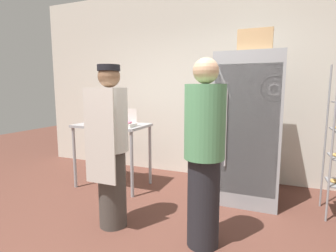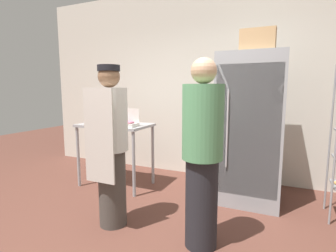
{
  "view_description": "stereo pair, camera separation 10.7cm",
  "coord_description": "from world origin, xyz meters",
  "px_view_note": "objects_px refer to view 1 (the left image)",
  "views": [
    {
      "loc": [
        1.05,
        -1.93,
        1.44
      ],
      "look_at": [
        0.01,
        0.66,
        1.05
      ],
      "focal_mm": 28.0,
      "sensor_mm": 36.0,
      "label": 1
    },
    {
      "loc": [
        1.15,
        -1.88,
        1.44
      ],
      "look_at": [
        0.01,
        0.66,
        1.05
      ],
      "focal_mm": 28.0,
      "sensor_mm": 36.0,
      "label": 2
    }
  ],
  "objects_px": {
    "blender_pitcher": "(117,114)",
    "cardboard_storage_box": "(256,41)",
    "donut_box": "(126,123)",
    "person_baker": "(111,145)",
    "refrigerator": "(248,129)",
    "person_customer": "(204,153)"
  },
  "relations": [
    {
      "from": "blender_pitcher",
      "to": "cardboard_storage_box",
      "type": "relative_size",
      "value": 0.75
    },
    {
      "from": "refrigerator",
      "to": "blender_pitcher",
      "type": "relative_size",
      "value": 6.28
    },
    {
      "from": "cardboard_storage_box",
      "to": "person_customer",
      "type": "bearing_deg",
      "value": -105.37
    },
    {
      "from": "refrigerator",
      "to": "cardboard_storage_box",
      "type": "xyz_separation_m",
      "value": [
        0.05,
        -0.1,
        1.07
      ]
    },
    {
      "from": "refrigerator",
      "to": "blender_pitcher",
      "type": "bearing_deg",
      "value": -178.37
    },
    {
      "from": "cardboard_storage_box",
      "to": "person_baker",
      "type": "xyz_separation_m",
      "value": [
        -1.29,
        -1.16,
        -1.13
      ]
    },
    {
      "from": "donut_box",
      "to": "cardboard_storage_box",
      "type": "relative_size",
      "value": 0.64
    },
    {
      "from": "refrigerator",
      "to": "cardboard_storage_box",
      "type": "relative_size",
      "value": 4.72
    },
    {
      "from": "cardboard_storage_box",
      "to": "donut_box",
      "type": "bearing_deg",
      "value": -169.43
    },
    {
      "from": "refrigerator",
      "to": "person_baker",
      "type": "height_order",
      "value": "refrigerator"
    },
    {
      "from": "person_baker",
      "to": "cardboard_storage_box",
      "type": "bearing_deg",
      "value": 41.94
    },
    {
      "from": "cardboard_storage_box",
      "to": "person_customer",
      "type": "height_order",
      "value": "cardboard_storage_box"
    },
    {
      "from": "person_baker",
      "to": "donut_box",
      "type": "bearing_deg",
      "value": 111.47
    },
    {
      "from": "donut_box",
      "to": "person_customer",
      "type": "xyz_separation_m",
      "value": [
        1.31,
        -0.84,
        -0.11
      ]
    },
    {
      "from": "person_baker",
      "to": "refrigerator",
      "type": "bearing_deg",
      "value": 45.55
    },
    {
      "from": "person_baker",
      "to": "person_customer",
      "type": "relative_size",
      "value": 0.98
    },
    {
      "from": "cardboard_storage_box",
      "to": "person_baker",
      "type": "relative_size",
      "value": 0.24
    },
    {
      "from": "blender_pitcher",
      "to": "refrigerator",
      "type": "bearing_deg",
      "value": 1.63
    },
    {
      "from": "refrigerator",
      "to": "cardboard_storage_box",
      "type": "distance_m",
      "value": 1.07
    },
    {
      "from": "blender_pitcher",
      "to": "cardboard_storage_box",
      "type": "bearing_deg",
      "value": -1.33
    },
    {
      "from": "refrigerator",
      "to": "cardboard_storage_box",
      "type": "bearing_deg",
      "value": -62.32
    },
    {
      "from": "refrigerator",
      "to": "person_customer",
      "type": "bearing_deg",
      "value": -101.83
    }
  ]
}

